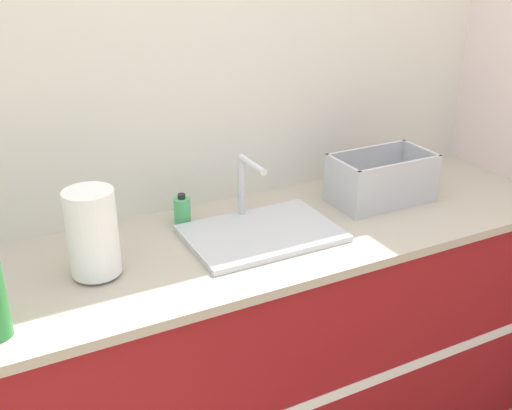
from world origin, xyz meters
The scene contains 6 objects.
wall_back centered at (0.00, 0.64, 1.30)m, with size 4.70×0.06×2.60m.
counter_cabinet centered at (0.00, 0.31, 0.45)m, with size 2.32×0.64×0.91m.
sink centered at (0.04, 0.29, 0.92)m, with size 0.47×0.33×0.23m.
paper_towel_roll centered at (-0.48, 0.29, 1.04)m, with size 0.14×0.14×0.26m.
dish_rack centered at (0.56, 0.34, 0.97)m, with size 0.36×0.20×0.18m.
soap_dispenser centered at (-0.15, 0.49, 0.95)m, with size 0.06×0.06×0.11m.
Camera 1 is at (-0.75, -1.22, 1.78)m, focal length 42.00 mm.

